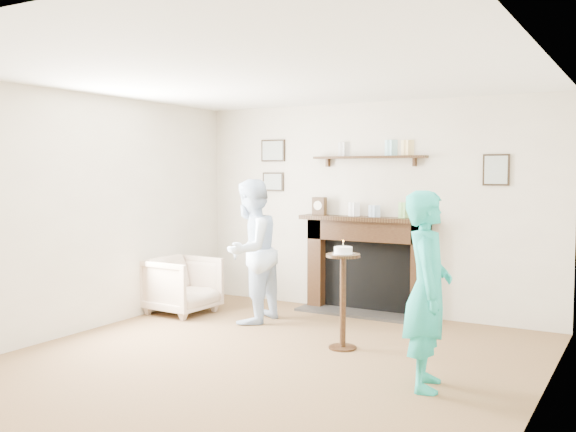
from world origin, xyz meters
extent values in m
plane|color=brown|center=(0.00, 0.00, 0.00)|extent=(5.00, 5.00, 0.00)
cube|color=#C1B4A3|center=(0.00, 2.50, 1.25)|extent=(4.50, 0.04, 2.50)
cube|color=#C1B4A3|center=(-2.25, 0.00, 1.25)|extent=(0.04, 5.00, 2.50)
cube|color=#C1B4A3|center=(2.25, 0.00, 1.25)|extent=(0.04, 5.00, 2.50)
cube|color=white|center=(0.00, 0.00, 2.50)|extent=(4.50, 5.00, 0.04)
cube|color=black|center=(-0.66, 2.40, 0.55)|extent=(0.18, 0.20, 1.10)
cube|color=black|center=(0.66, 2.40, 0.55)|extent=(0.18, 0.20, 1.10)
cube|color=black|center=(0.00, 2.40, 0.98)|extent=(1.50, 0.20, 0.24)
cube|color=black|center=(0.00, 2.47, 0.43)|extent=(1.14, 0.06, 0.86)
cube|color=#2E2B29|center=(0.00, 2.28, 0.01)|extent=(1.60, 0.44, 0.03)
cube|color=black|center=(0.00, 2.37, 1.12)|extent=(1.68, 0.26, 0.05)
cube|color=black|center=(0.00, 2.42, 1.85)|extent=(1.40, 0.15, 0.03)
cube|color=black|center=(-1.35, 2.48, 1.95)|extent=(0.34, 0.03, 0.28)
cube|color=black|center=(-1.35, 2.48, 1.55)|extent=(0.30, 0.03, 0.24)
cube|color=black|center=(1.45, 2.48, 1.70)|extent=(0.28, 0.03, 0.34)
cube|color=black|center=(-0.62, 2.37, 1.26)|extent=(0.16, 0.09, 0.22)
cylinder|color=silver|center=(-0.62, 2.32, 1.27)|extent=(0.11, 0.01, 0.11)
sphere|color=#2E8C3A|center=(0.64, 2.37, 1.21)|extent=(0.12, 0.12, 0.12)
imported|color=tan|center=(-1.90, 1.30, 0.00)|extent=(0.77, 0.75, 0.67)
imported|color=silver|center=(-0.94, 1.32, 0.00)|extent=(0.62, 0.79, 1.60)
imported|color=teal|center=(1.44, 0.17, 0.00)|extent=(0.51, 0.64, 1.54)
cylinder|color=black|center=(0.41, 0.85, 0.01)|extent=(0.27, 0.27, 0.02)
cylinder|color=black|center=(0.41, 0.85, 0.45)|extent=(0.06, 0.06, 0.86)
cylinder|color=black|center=(0.41, 0.85, 0.89)|extent=(0.32, 0.32, 0.03)
cylinder|color=silver|center=(0.41, 0.85, 0.91)|extent=(0.22, 0.22, 0.01)
cylinder|color=white|center=(0.41, 0.85, 0.94)|extent=(0.17, 0.17, 0.06)
cylinder|color=#FFE6A1|center=(0.41, 0.85, 1.00)|extent=(0.01, 0.01, 0.05)
sphere|color=orange|center=(0.41, 0.85, 1.03)|extent=(0.02, 0.02, 0.02)
camera|label=1|loc=(2.93, -4.62, 1.69)|focal=40.00mm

